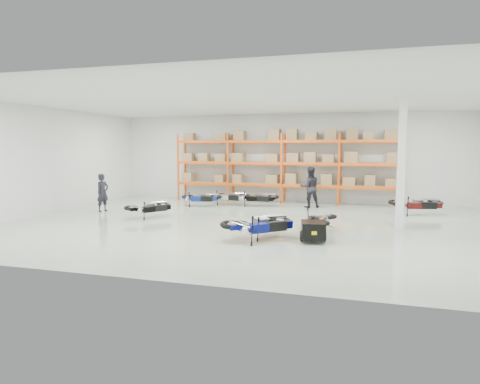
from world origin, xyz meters
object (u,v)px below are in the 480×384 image
(moto_silver_left, at_px, (263,221))
(moto_back_a, at_px, (201,196))
(person_left, at_px, (103,193))
(moto_back_d, at_px, (417,201))
(person_back, at_px, (310,187))
(moto_touring_right, at_px, (319,217))
(moto_back_b, at_px, (230,194))
(moto_back_c, at_px, (257,195))
(moto_black_far_left, at_px, (150,205))
(trailer, at_px, (313,230))
(moto_blue_centre, at_px, (260,220))

(moto_silver_left, height_order, moto_back_a, moto_silver_left)
(moto_silver_left, distance_m, person_left, 8.71)
(moto_back_d, xyz_separation_m, person_back, (-4.60, 0.94, 0.37))
(moto_touring_right, bearing_deg, moto_back_a, 147.08)
(moto_silver_left, height_order, moto_back_b, moto_silver_left)
(moto_silver_left, bearing_deg, moto_back_c, -29.22)
(moto_back_b, distance_m, person_left, 5.99)
(moto_black_far_left, xyz_separation_m, moto_back_c, (3.32, 4.46, 0.02))
(trailer, distance_m, moto_back_d, 7.37)
(moto_black_far_left, distance_m, moto_touring_right, 6.91)
(moto_silver_left, height_order, moto_back_c, moto_silver_left)
(moto_blue_centre, bearing_deg, moto_touring_right, -82.76)
(trailer, bearing_deg, moto_back_a, 122.74)
(moto_touring_right, distance_m, moto_back_d, 6.01)
(moto_blue_centre, xyz_separation_m, person_back, (0.51, 7.63, 0.33))
(moto_back_b, relative_size, moto_back_d, 0.88)
(moto_touring_right, xyz_separation_m, moto_back_c, (-3.51, 5.51, 0.02))
(moto_back_d, height_order, person_back, person_back)
(moto_back_d, distance_m, person_back, 4.71)
(moto_touring_right, relative_size, moto_back_d, 0.87)
(moto_blue_centre, bearing_deg, person_left, 22.57)
(trailer, distance_m, person_left, 10.29)
(trailer, bearing_deg, moto_blue_centre, 177.29)
(person_back, bearing_deg, moto_back_b, -18.71)
(moto_blue_centre, xyz_separation_m, moto_back_d, (5.11, 6.69, -0.03))
(moto_silver_left, height_order, trailer, moto_silver_left)
(moto_black_far_left, bearing_deg, moto_back_a, -64.60)
(moto_back_b, relative_size, person_back, 0.88)
(person_back, bearing_deg, moto_touring_right, 79.69)
(moto_silver_left, bearing_deg, moto_black_far_left, 20.57)
(moto_blue_centre, bearing_deg, moto_back_a, -7.60)
(moto_black_far_left, relative_size, moto_back_c, 0.97)
(moto_touring_right, bearing_deg, moto_blue_centre, -125.50)
(moto_silver_left, relative_size, moto_back_b, 1.04)
(trailer, bearing_deg, moto_black_far_left, 147.68)
(moto_silver_left, distance_m, moto_back_c, 7.11)
(moto_silver_left, bearing_deg, person_back, -49.21)
(moto_back_a, bearing_deg, moto_silver_left, -154.66)
(moto_silver_left, distance_m, moto_touring_right, 2.07)
(moto_back_c, height_order, person_left, person_left)
(moto_back_c, bearing_deg, moto_black_far_left, 145.19)
(trailer, xyz_separation_m, moto_back_b, (-4.94, 7.27, 0.16))
(moto_touring_right, bearing_deg, moto_black_far_left, 176.27)
(moto_blue_centre, xyz_separation_m, trailer, (1.56, 0.23, -0.26))
(moto_touring_right, bearing_deg, person_back, 105.33)
(moto_blue_centre, height_order, trailer, moto_blue_centre)
(trailer, distance_m, moto_back_c, 7.93)
(moto_blue_centre, relative_size, moto_back_b, 1.21)
(moto_back_b, xyz_separation_m, person_left, (-4.69, -3.70, 0.32))
(moto_back_a, relative_size, moto_back_b, 1.00)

